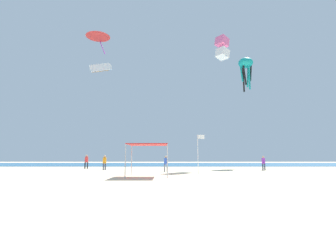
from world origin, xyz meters
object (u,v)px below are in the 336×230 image
Objects in this scene: person_leftmost at (87,160)px; kite_parafoil_white at (101,68)px; person_rightmost at (264,162)px; kite_delta_red at (98,35)px; canopy_tent at (149,146)px; person_central at (166,162)px; kite_octopus_teal at (246,65)px; person_near_tent at (105,161)px; kite_box_pink at (223,48)px; banner_flag at (199,150)px.

person_leftmost is 0.47× the size of kite_parafoil_white.
kite_delta_red is at bearing -142.24° from person_rightmost.
canopy_tent is 0.86× the size of kite_parafoil_white.
kite_octopus_teal reaches higher than person_central.
person_near_tent is at bearing 138.67° from person_central.
person_near_tent is 18.11m from person_rightmost.
kite_parafoil_white is (-11.20, 26.08, 15.84)m from canopy_tent.
kite_octopus_teal is at bearing 123.64° from kite_parafoil_white.
canopy_tent is at bearing 61.59° from kite_octopus_teal.
person_central is 21.02m from kite_box_pink.
banner_flag is (4.15, 1.52, -0.33)m from canopy_tent.
kite_parafoil_white is (-23.58, 16.93, 17.27)m from person_rightmost.
kite_parafoil_white is 23.23m from kite_box_pink.
kite_delta_red reaches higher than person_central.
kite_delta_red reaches higher than person_near_tent.
person_leftmost is at bearing 139.15° from banner_flag.
kite_delta_red is at bearing 7.44° from kite_octopus_teal.
person_leftmost is (-8.82, 12.74, -1.33)m from canopy_tent.
kite_parafoil_white reaches higher than banner_flag.
canopy_tent is at bearing -79.75° from person_rightmost.
person_central reaches higher than person_rightmost.
person_rightmost is at bearing 120.45° from person_near_tent.
canopy_tent is at bearing 69.40° from kite_parafoil_white.
kite_parafoil_white is at bearing 104.95° from person_central.
person_rightmost is 11.28m from banner_flag.
kite_octopus_teal is (20.25, 10.84, 15.68)m from person_near_tent.
canopy_tent is at bearing -119.38° from person_central.
person_central is 5.75m from banner_flag.
kite_octopus_teal is at bearing 54.53° from canopy_tent.
person_central is 24.81m from kite_octopus_teal.
person_rightmost is (18.10, -0.37, -0.05)m from person_near_tent.
banner_flag is 26.01m from kite_octopus_teal.
banner_flag reaches higher than canopy_tent.
person_leftmost is at bearing -120.51° from kite_box_pink.
person_leftmost is 17.18m from banner_flag.
kite_octopus_teal is at bearing 142.96° from person_rightmost.
kite_parafoil_white reaches higher than person_leftmost.
person_near_tent is 0.36× the size of kite_delta_red.
kite_delta_red is (-14.44, 18.69, 19.88)m from banner_flag.
person_central is (10.16, -6.32, -0.09)m from person_leftmost.
person_leftmost reaches higher than person_central.
person_rightmost is at bearing -6.79° from person_leftmost.
kite_parafoil_white is 0.81× the size of kite_delta_red.
kite_octopus_teal is 6.59m from kite_box_pink.
kite_parafoil_white is at bearing -156.20° from kite_box_pink.
banner_flag is 30.87m from kite_delta_red.
person_leftmost is at bearing 124.70° from canopy_tent.
kite_delta_red is at bearing 112.56° from person_central.
person_rightmost is 0.45× the size of kite_box_pink.
canopy_tent is at bearing -71.71° from kite_box_pink.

